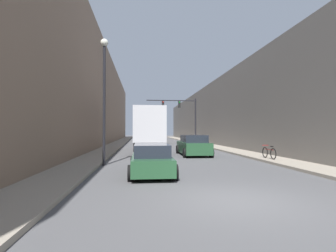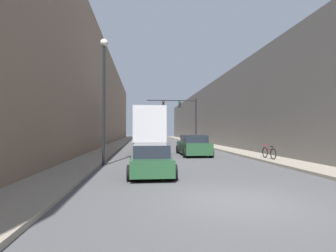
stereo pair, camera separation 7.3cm
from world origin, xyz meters
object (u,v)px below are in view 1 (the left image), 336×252
(parked_bicycle, at_px, (269,153))
(sedan_car, at_px, (151,160))
(semi_truck, at_px, (148,128))
(street_lamp, at_px, (104,85))
(suv_car, at_px, (193,146))
(traffic_signal_gantry, at_px, (184,113))

(parked_bicycle, bearing_deg, sedan_car, -150.32)
(semi_truck, relative_size, parked_bicycle, 6.52)
(semi_truck, distance_m, parked_bicycle, 11.57)
(sedan_car, relative_size, street_lamp, 0.60)
(street_lamp, bearing_deg, sedan_car, -52.61)
(suv_car, distance_m, traffic_signal_gantry, 15.06)
(traffic_signal_gantry, height_order, parked_bicycle, traffic_signal_gantry)
(traffic_signal_gantry, distance_m, parked_bicycle, 19.32)
(sedan_car, height_order, traffic_signal_gantry, traffic_signal_gantry)
(parked_bicycle, bearing_deg, traffic_signal_gantry, 97.60)
(suv_car, bearing_deg, semi_truck, 129.75)
(semi_truck, distance_m, suv_car, 5.69)
(suv_car, bearing_deg, sedan_car, -113.00)
(semi_truck, bearing_deg, street_lamp, -105.87)
(semi_truck, distance_m, street_lamp, 10.29)
(semi_truck, xyz_separation_m, sedan_car, (-0.18, -12.96, -1.52))
(sedan_car, bearing_deg, traffic_signal_gantry, 76.99)
(street_lamp, bearing_deg, suv_car, 40.70)
(suv_car, bearing_deg, parked_bicycle, -45.51)
(suv_car, relative_size, traffic_signal_gantry, 0.72)
(traffic_signal_gantry, bearing_deg, suv_car, -96.54)
(traffic_signal_gantry, bearing_deg, parked_bicycle, -82.40)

